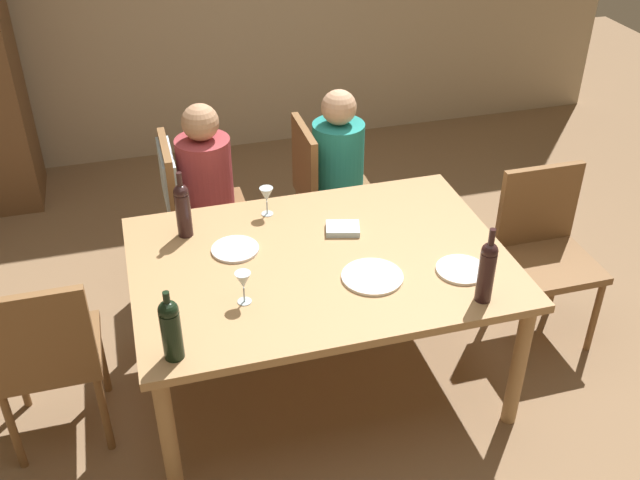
{
  "coord_description": "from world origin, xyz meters",
  "views": [
    {
      "loc": [
        -0.75,
        -2.65,
        2.64
      ],
      "look_at": [
        0.0,
        0.0,
        0.83
      ],
      "focal_mm": 41.3,
      "sensor_mm": 36.0,
      "label": 1
    }
  ],
  "objects_px": {
    "person_man_bearded": "(342,166)",
    "chair_far_right": "(323,186)",
    "chair_far_left": "(185,195)",
    "chair_right_end": "(544,243)",
    "wine_bottle_short_olive": "(183,208)",
    "wine_bottle_tall_green": "(171,328)",
    "person_woman_host": "(211,183)",
    "dining_table": "(320,271)",
    "dinner_plate_guest_right": "(372,277)",
    "dinner_plate_guest_left": "(235,249)",
    "wine_glass_centre": "(243,281)",
    "chair_left_end": "(45,352)",
    "wine_bottle_dark_red": "(487,270)",
    "dinner_plate_host": "(461,270)",
    "wine_glass_near_left": "(267,196)"
  },
  "relations": [
    {
      "from": "person_woman_host",
      "to": "dinner_plate_guest_left",
      "type": "relative_size",
      "value": 5.1
    },
    {
      "from": "dining_table",
      "to": "person_woman_host",
      "type": "height_order",
      "value": "person_woman_host"
    },
    {
      "from": "wine_bottle_short_olive",
      "to": "dinner_plate_guest_left",
      "type": "height_order",
      "value": "wine_bottle_short_olive"
    },
    {
      "from": "person_woman_host",
      "to": "wine_glass_centre",
      "type": "distance_m",
      "value": 1.21
    },
    {
      "from": "person_woman_host",
      "to": "person_man_bearded",
      "type": "bearing_deg",
      "value": 90.0
    },
    {
      "from": "chair_far_right",
      "to": "wine_bottle_tall_green",
      "type": "height_order",
      "value": "wine_bottle_tall_green"
    },
    {
      "from": "wine_bottle_short_olive",
      "to": "person_man_bearded",
      "type": "bearing_deg",
      "value": 32.2
    },
    {
      "from": "chair_far_right",
      "to": "wine_glass_centre",
      "type": "xyz_separation_m",
      "value": [
        -0.69,
        -1.2,
        0.3
      ]
    },
    {
      "from": "person_man_bearded",
      "to": "wine_bottle_short_olive",
      "type": "relative_size",
      "value": 3.33
    },
    {
      "from": "dining_table",
      "to": "wine_bottle_short_olive",
      "type": "distance_m",
      "value": 0.71
    },
    {
      "from": "dinner_plate_host",
      "to": "dinner_plate_guest_right",
      "type": "height_order",
      "value": "same"
    },
    {
      "from": "dining_table",
      "to": "chair_far_left",
      "type": "distance_m",
      "value": 1.1
    },
    {
      "from": "wine_bottle_tall_green",
      "to": "wine_bottle_short_olive",
      "type": "height_order",
      "value": "wine_bottle_short_olive"
    },
    {
      "from": "person_woman_host",
      "to": "wine_bottle_dark_red",
      "type": "relative_size",
      "value": 3.2
    },
    {
      "from": "dinner_plate_host",
      "to": "dinner_plate_guest_left",
      "type": "xyz_separation_m",
      "value": [
        -0.94,
        0.43,
        0.0
      ]
    },
    {
      "from": "chair_right_end",
      "to": "dinner_plate_host",
      "type": "distance_m",
      "value": 0.77
    },
    {
      "from": "chair_far_right",
      "to": "chair_right_end",
      "type": "xyz_separation_m",
      "value": [
        0.94,
        -0.89,
        0.0
      ]
    },
    {
      "from": "person_man_bearded",
      "to": "dinner_plate_guest_right",
      "type": "height_order",
      "value": "person_man_bearded"
    },
    {
      "from": "dinner_plate_guest_left",
      "to": "dinner_plate_guest_right",
      "type": "xyz_separation_m",
      "value": [
        0.54,
        -0.38,
        0.0
      ]
    },
    {
      "from": "wine_bottle_short_olive",
      "to": "wine_bottle_tall_green",
      "type": "bearing_deg",
      "value": -99.9
    },
    {
      "from": "person_man_bearded",
      "to": "wine_glass_near_left",
      "type": "distance_m",
      "value": 0.79
    },
    {
      "from": "dining_table",
      "to": "wine_bottle_tall_green",
      "type": "height_order",
      "value": "wine_bottle_tall_green"
    },
    {
      "from": "dining_table",
      "to": "wine_bottle_short_olive",
      "type": "bearing_deg",
      "value": 147.09
    },
    {
      "from": "dining_table",
      "to": "chair_far_right",
      "type": "xyz_separation_m",
      "value": [
        0.3,
        0.98,
        -0.12
      ]
    },
    {
      "from": "wine_bottle_tall_green",
      "to": "dinner_plate_guest_right",
      "type": "relative_size",
      "value": 1.13
    },
    {
      "from": "wine_bottle_short_olive",
      "to": "wine_bottle_dark_red",
      "type": "bearing_deg",
      "value": -36.39
    },
    {
      "from": "person_man_bearded",
      "to": "dining_table",
      "type": "bearing_deg",
      "value": -22.73
    },
    {
      "from": "chair_far_left",
      "to": "wine_glass_centre",
      "type": "relative_size",
      "value": 6.17
    },
    {
      "from": "dinner_plate_guest_right",
      "to": "wine_bottle_short_olive",
      "type": "bearing_deg",
      "value": 142.38
    },
    {
      "from": "wine_glass_near_left",
      "to": "dining_table",
      "type": "bearing_deg",
      "value": -71.5
    },
    {
      "from": "chair_far_left",
      "to": "chair_right_end",
      "type": "distance_m",
      "value": 1.96
    },
    {
      "from": "chair_far_left",
      "to": "wine_glass_centre",
      "type": "xyz_separation_m",
      "value": [
        0.12,
        -1.2,
        0.24
      ]
    },
    {
      "from": "chair_far_left",
      "to": "wine_bottle_short_olive",
      "type": "relative_size",
      "value": 2.75
    },
    {
      "from": "chair_far_left",
      "to": "person_woman_host",
      "type": "bearing_deg",
      "value": 90.0
    },
    {
      "from": "chair_far_right",
      "to": "dinner_plate_host",
      "type": "height_order",
      "value": "chair_far_right"
    },
    {
      "from": "person_woman_host",
      "to": "dinner_plate_guest_right",
      "type": "relative_size",
      "value": 4.12
    },
    {
      "from": "dining_table",
      "to": "person_man_bearded",
      "type": "xyz_separation_m",
      "value": [
        0.41,
        0.98,
        -0.01
      ]
    },
    {
      "from": "person_man_bearded",
      "to": "chair_far_right",
      "type": "bearing_deg",
      "value": -90.0
    },
    {
      "from": "chair_far_right",
      "to": "wine_bottle_short_olive",
      "type": "xyz_separation_m",
      "value": [
        -0.86,
        -0.61,
        0.34
      ]
    },
    {
      "from": "dinner_plate_guest_left",
      "to": "dinner_plate_guest_right",
      "type": "bearing_deg",
      "value": -34.79
    },
    {
      "from": "chair_left_end",
      "to": "wine_bottle_short_olive",
      "type": "height_order",
      "value": "wine_bottle_short_olive"
    },
    {
      "from": "dinner_plate_guest_right",
      "to": "wine_bottle_dark_red",
      "type": "bearing_deg",
      "value": -33.99
    },
    {
      "from": "wine_bottle_dark_red",
      "to": "dining_table",
      "type": "bearing_deg",
      "value": 140.49
    },
    {
      "from": "wine_bottle_short_olive",
      "to": "wine_glass_centre",
      "type": "relative_size",
      "value": 2.25
    },
    {
      "from": "chair_far_left",
      "to": "chair_far_right",
      "type": "relative_size",
      "value": 1.0
    },
    {
      "from": "chair_far_right",
      "to": "chair_left_end",
      "type": "xyz_separation_m",
      "value": [
        -1.53,
        -1.06,
        0.0
      ]
    },
    {
      "from": "chair_far_left",
      "to": "chair_right_end",
      "type": "height_order",
      "value": "same"
    },
    {
      "from": "chair_left_end",
      "to": "dinner_plate_guest_left",
      "type": "relative_size",
      "value": 4.18
    },
    {
      "from": "chair_left_end",
      "to": "dinner_plate_guest_left",
      "type": "bearing_deg",
      "value": 16.28
    },
    {
      "from": "chair_far_left",
      "to": "dining_table",
      "type": "bearing_deg",
      "value": 27.44
    }
  ]
}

